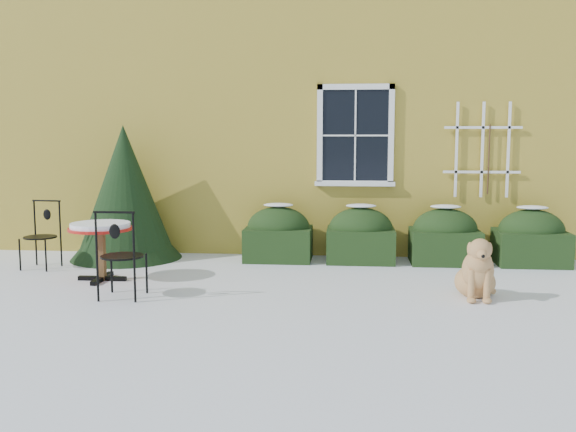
# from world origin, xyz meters

# --- Properties ---
(ground) EXTENTS (80.00, 80.00, 0.00)m
(ground) POSITION_xyz_m (0.00, 0.00, 0.00)
(ground) COLOR white
(ground) RESTS_ON ground
(house) EXTENTS (12.40, 8.40, 6.40)m
(house) POSITION_xyz_m (0.00, 7.00, 3.22)
(house) COLOR gold
(house) RESTS_ON ground
(hedge_row) EXTENTS (4.95, 0.80, 0.91)m
(hedge_row) POSITION_xyz_m (1.65, 2.55, 0.40)
(hedge_row) COLOR black
(hedge_row) RESTS_ON ground
(evergreen_shrub) EXTENTS (1.77, 1.77, 2.14)m
(evergreen_shrub) POSITION_xyz_m (-2.77, 2.47, 0.86)
(evergreen_shrub) COLOR black
(evergreen_shrub) RESTS_ON ground
(bistro_table) EXTENTS (0.86, 0.86, 0.80)m
(bistro_table) POSITION_xyz_m (-2.54, 0.85, 0.66)
(bistro_table) COLOR black
(bistro_table) RESTS_ON ground
(patio_chair_near) EXTENTS (0.52, 0.52, 1.09)m
(patio_chair_near) POSITION_xyz_m (-1.93, -0.07, 0.54)
(patio_chair_near) COLOR black
(patio_chair_near) RESTS_ON ground
(patio_chair_far) EXTENTS (0.49, 0.48, 1.01)m
(patio_chair_far) POSITION_xyz_m (-3.76, 1.60, 0.50)
(patio_chair_far) COLOR black
(patio_chair_far) RESTS_ON ground
(dog) EXTENTS (0.53, 0.87, 0.78)m
(dog) POSITION_xyz_m (2.36, 0.31, 0.31)
(dog) COLOR tan
(dog) RESTS_ON ground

